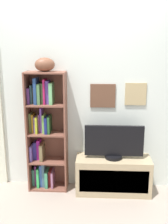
% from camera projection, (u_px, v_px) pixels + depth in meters
% --- Properties ---
extents(back_wall, '(4.80, 0.08, 2.46)m').
position_uv_depth(back_wall, '(80.00, 97.00, 3.41)').
color(back_wall, silver).
rests_on(back_wall, ground).
extents(bookshelf, '(0.51, 0.26, 1.57)m').
position_uv_depth(bookshelf, '(44.00, 133.00, 3.42)').
color(bookshelf, brown).
rests_on(bookshelf, ground).
extents(football, '(0.29, 0.24, 0.17)m').
position_uv_depth(football, '(45.00, 65.00, 3.17)').
color(football, brown).
rests_on(football, bookshelf).
extents(tv_stand, '(0.96, 0.36, 0.47)m').
position_uv_depth(tv_stand, '(113.00, 175.00, 3.42)').
color(tv_stand, tan).
rests_on(tv_stand, ground).
extents(television, '(0.75, 0.22, 0.44)m').
position_uv_depth(television, '(114.00, 142.00, 3.31)').
color(television, black).
rests_on(television, tv_stand).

